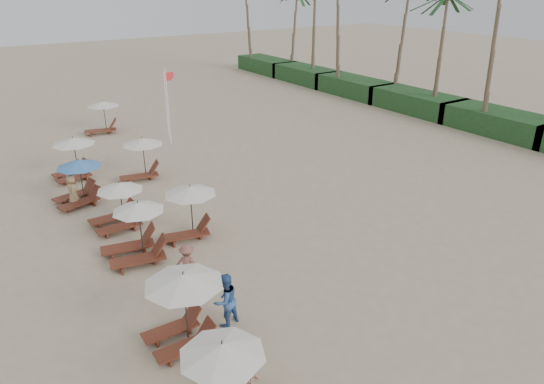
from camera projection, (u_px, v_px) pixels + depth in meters
ground at (320, 271)px, 18.76m from camera, size 160.00×160.00×0.00m
shrub_hedge at (417, 102)px, 40.73m from camera, size 3.20×53.00×1.60m
lounger_station_1 at (180, 306)px, 14.54m from camera, size 2.50×2.39×2.38m
lounger_station_2 at (134, 236)px, 19.19m from camera, size 2.62×2.38×2.35m
lounger_station_3 at (116, 207)px, 21.69m from camera, size 2.47×2.03×2.06m
lounger_station_4 at (77, 183)px, 23.95m from camera, size 2.58×2.28×2.22m
lounger_station_5 at (72, 158)px, 26.91m from camera, size 2.54×2.29×2.30m
inland_station_0 at (188, 207)px, 20.70m from camera, size 2.72×2.24×2.22m
inland_station_1 at (141, 156)px, 26.85m from camera, size 2.79×2.24×2.22m
inland_station_2 at (102, 115)px, 34.88m from camera, size 2.89×2.24×2.22m
beachgoer_near at (254, 359)px, 13.29m from camera, size 0.70×0.65×1.61m
beachgoer_mid_a at (225, 300)px, 15.53m from camera, size 1.01×0.86×1.82m
beachgoer_mid_b at (188, 264)px, 17.76m from camera, size 1.13×1.10×1.55m
beachgoer_far_b at (73, 190)px, 23.83m from camera, size 0.67×0.87×1.60m
flag_pole_near at (168, 104)px, 32.05m from camera, size 0.60×0.08×4.91m
flag_pole_far at (167, 101)px, 33.86m from camera, size 0.59×0.08×4.41m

